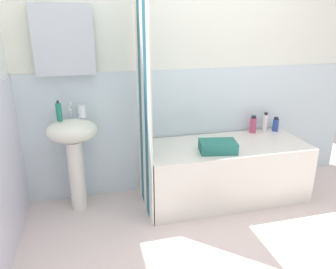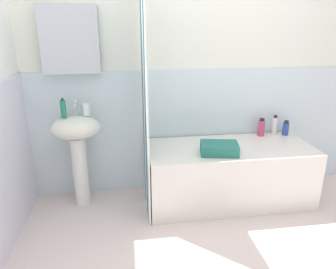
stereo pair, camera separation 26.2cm
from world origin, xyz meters
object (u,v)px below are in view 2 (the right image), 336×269
bathtub (228,173)px  towel_folded (219,148)px  soap_dispenser (63,109)px  toothbrush_cup (86,109)px  conditioner_bottle (261,128)px  lotion_bottle (275,126)px  sink (77,141)px  shampoo_bottle (286,128)px

bathtub → towel_folded: (-0.15, -0.15, 0.32)m
soap_dispenser → toothbrush_cup: bearing=14.1°
toothbrush_cup → conditioner_bottle: toothbrush_cup is taller
lotion_bottle → towel_folded: (-0.69, -0.41, -0.05)m
conditioner_bottle → towel_folded: bearing=-144.3°
soap_dispenser → towel_folded: bearing=-11.8°
bathtub → towel_folded: 0.38m
sink → towel_folded: sink is taller
towel_folded → shampoo_bottle: bearing=25.4°
bathtub → conditioner_bottle: conditioner_bottle is taller
lotion_bottle → shampoo_bottle: bearing=-12.7°
sink → bathtub: size_ratio=0.56×
shampoo_bottle → towel_folded: 0.89m
bathtub → towel_folded: bearing=-135.0°
sink → lotion_bottle: bearing=3.7°
lotion_bottle → soap_dispenser: bearing=-176.2°
shampoo_bottle → towel_folded: size_ratio=0.47×
shampoo_bottle → toothbrush_cup: bearing=-178.1°
towel_folded → soap_dispenser: bearing=168.2°
bathtub → lotion_bottle: bearing=25.2°
lotion_bottle → toothbrush_cup: bearing=-177.2°
shampoo_bottle → conditioner_bottle: size_ratio=0.84×
lotion_bottle → towel_folded: bearing=-149.7°
sink → shampoo_bottle: (2.02, 0.10, -0.01)m
sink → shampoo_bottle: size_ratio=5.67×
toothbrush_cup → conditioner_bottle: (1.67, 0.08, -0.27)m
sink → lotion_bottle: sink is taller
soap_dispenser → lotion_bottle: soap_dispenser is taller
lotion_bottle → sink: bearing=-176.3°
sink → bathtub: bearing=-5.6°
toothbrush_cup → shampoo_bottle: bearing=1.9°
toothbrush_cup → sink: bearing=-160.0°
sink → conditioner_bottle: size_ratio=4.75×
bathtub → shampoo_bottle: 0.77m
bathtub → lotion_bottle: (0.54, 0.26, 0.37)m
bathtub → towel_folded: towel_folded is taller
lotion_bottle → towel_folded: lotion_bottle is taller
soap_dispenser → shampoo_bottle: 2.13m
toothbrush_cup → lotion_bottle: toothbrush_cup is taller
lotion_bottle → towel_folded: 0.81m
soap_dispenser → lotion_bottle: bearing=3.8°
bathtub → lotion_bottle: 0.70m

